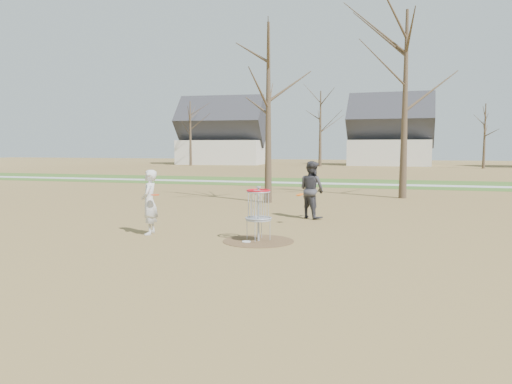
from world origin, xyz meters
TOP-DOWN VIEW (x-y plane):
  - ground at (0.00, 0.00)m, footprint 160.00×160.00m
  - green_band at (0.00, 21.00)m, footprint 160.00×8.00m
  - footpath at (0.00, 20.00)m, footprint 160.00×1.50m
  - dirt_circle at (0.00, 0.00)m, footprint 1.80×1.80m
  - player_standing at (-3.10, 0.13)m, footprint 0.57×0.72m
  - player_throwing at (0.58, 4.40)m, footprint 1.17×1.13m
  - disc_grounded at (-0.25, -0.24)m, footprint 0.22×0.22m
  - discs_in_play at (-1.08, 1.45)m, footprint 3.51×3.20m
  - disc_golf_basket at (0.00, 0.00)m, footprint 0.64×0.64m
  - bare_trees at (1.78, 35.79)m, footprint 52.62×44.98m
  - houses_row at (4.32, 52.56)m, footprint 56.51×10.01m

SIDE VIEW (x-z plane):
  - ground at x=0.00m, z-range 0.00..0.00m
  - green_band at x=0.00m, z-range 0.00..0.01m
  - dirt_circle at x=0.00m, z-range 0.00..0.01m
  - footpath at x=0.00m, z-range 0.01..0.02m
  - disc_grounded at x=-0.25m, z-range 0.01..0.03m
  - player_standing at x=-3.10m, z-range 0.00..1.75m
  - disc_golf_basket at x=0.00m, z-range 0.24..1.59m
  - player_throwing at x=0.58m, z-range 0.00..1.90m
  - discs_in_play at x=-1.08m, z-range 0.89..1.13m
  - houses_row at x=4.32m, z-range -0.11..7.15m
  - bare_trees at x=1.78m, z-range 0.85..9.85m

